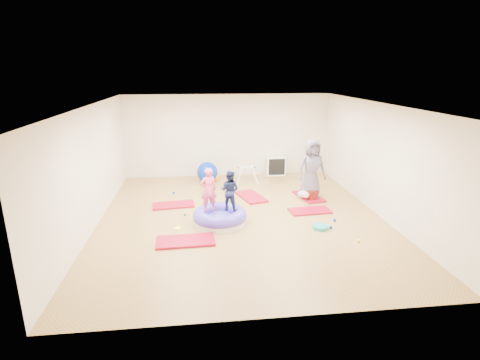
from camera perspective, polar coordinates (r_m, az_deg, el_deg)
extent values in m
cube|color=#AB7D44|center=(9.47, 0.21, -5.74)|extent=(7.00, 8.00, 0.01)
cube|color=white|center=(8.80, 0.23, 11.38)|extent=(7.00, 8.00, 0.01)
cube|color=beige|center=(12.94, -1.90, 6.77)|extent=(7.00, 0.01, 2.80)
cube|color=beige|center=(5.29, 5.40, -7.98)|extent=(7.00, 0.01, 2.80)
cube|color=beige|center=(9.31, -21.71, 1.73)|extent=(0.01, 8.00, 2.80)
cube|color=beige|center=(10.06, 20.45, 2.90)|extent=(0.01, 8.00, 2.80)
cube|color=#A8001B|center=(8.27, -8.31, -9.19)|extent=(1.28, 0.67, 0.05)
cube|color=#A8001B|center=(10.42, -10.09, -3.76)|extent=(1.17, 0.68, 0.05)
cube|color=#A8001B|center=(10.91, 1.71, -2.56)|extent=(0.86, 1.26, 0.05)
cube|color=#A8001B|center=(10.02, 10.60, -4.64)|extent=(1.11, 0.62, 0.04)
cube|color=#A8001B|center=(11.12, 10.42, -2.47)|extent=(0.76, 1.20, 0.05)
cylinder|color=silver|center=(9.12, -3.08, -6.18)|extent=(1.27, 1.27, 0.14)
torus|color=#493BBD|center=(9.07, -3.09, -5.41)|extent=(1.31, 1.31, 0.35)
ellipsoid|color=#493BBD|center=(9.10, -3.08, -5.88)|extent=(0.69, 0.69, 0.31)
imported|color=#F54A78|center=(8.82, -4.84, -1.21)|extent=(0.44, 0.33, 1.07)
imported|color=#171F45|center=(8.89, -1.58, -1.31)|extent=(0.59, 0.55, 0.98)
imported|color=#565264|center=(10.83, 10.87, 1.73)|extent=(0.86, 0.60, 1.67)
ellipsoid|color=#A6C2D2|center=(10.88, 9.77, -2.11)|extent=(0.39, 0.25, 0.22)
sphere|color=#F1AB91|center=(10.71, 10.04, -2.28)|extent=(0.18, 0.18, 0.18)
sphere|color=#072DAD|center=(11.39, -10.08, -1.92)|extent=(0.07, 0.07, 0.07)
sphere|color=#2C8837|center=(9.67, -8.39, -5.23)|extent=(0.07, 0.07, 0.07)
sphere|color=#F8FF30|center=(11.22, 11.05, -2.26)|extent=(0.07, 0.07, 0.07)
sphere|color=#072DAD|center=(9.08, 13.66, -7.01)|extent=(0.07, 0.07, 0.07)
sphere|color=#2C8837|center=(10.50, -1.42, -3.27)|extent=(0.07, 0.07, 0.07)
sphere|color=#072DAD|center=(9.51, 14.21, -5.95)|extent=(0.07, 0.07, 0.07)
sphere|color=#F8FF30|center=(8.57, 17.62, -8.79)|extent=(0.07, 0.07, 0.07)
sphere|color=#072DAD|center=(12.33, -5.00, 1.19)|extent=(0.68, 0.68, 0.68)
sphere|color=#F79C00|center=(12.44, -4.07, 0.62)|extent=(0.38, 0.38, 0.38)
cylinder|color=white|center=(11.98, -0.08, 0.54)|extent=(0.21, 0.21, 0.55)
cylinder|color=white|center=(12.43, -0.32, 1.13)|extent=(0.21, 0.21, 0.55)
cylinder|color=white|center=(12.04, 2.34, 0.62)|extent=(0.21, 0.21, 0.55)
cylinder|color=white|center=(12.49, 2.01, 1.20)|extent=(0.21, 0.21, 0.55)
cylinder|color=white|center=(12.17, 0.99, 1.97)|extent=(0.53, 0.03, 0.03)
sphere|color=red|center=(12.14, -0.25, 1.93)|extent=(0.06, 0.06, 0.06)
sphere|color=#072DAD|center=(12.21, 2.23, 2.00)|extent=(0.06, 0.06, 0.06)
cube|color=white|center=(13.21, 5.48, 2.16)|extent=(0.66, 0.32, 0.66)
cube|color=black|center=(13.06, 5.62, 1.99)|extent=(0.57, 0.02, 0.57)
cube|color=white|center=(13.16, 5.52, 2.11)|extent=(0.02, 0.23, 0.58)
cube|color=white|center=(13.16, 5.52, 2.11)|extent=(0.58, 0.23, 0.02)
cylinder|color=teal|center=(9.02, 12.15, -7.03)|extent=(0.37, 0.37, 0.08)
cube|color=#B02213|center=(10.81, 10.96, -2.37)|extent=(0.28, 0.21, 0.29)
cylinder|color=#F8FF30|center=(8.93, -9.47, -7.31)|extent=(0.19, 0.19, 0.03)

